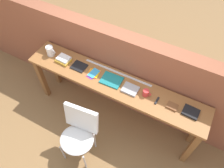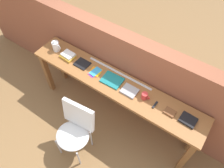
{
  "view_description": "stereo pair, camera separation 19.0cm",
  "coord_description": "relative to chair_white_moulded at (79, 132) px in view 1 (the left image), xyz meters",
  "views": [
    {
      "loc": [
        0.79,
        -1.23,
        3.11
      ],
      "look_at": [
        0.0,
        0.25,
        0.9
      ],
      "focal_mm": 35.0,
      "sensor_mm": 36.0,
      "label": 1
    },
    {
      "loc": [
        0.95,
        -1.13,
        3.11
      ],
      "look_at": [
        0.0,
        0.25,
        0.9
      ],
      "focal_mm": 35.0,
      "sensor_mm": 36.0,
      "label": 2
    }
  ],
  "objects": [
    {
      "name": "ground_plane",
      "position": [
        0.14,
        0.38,
        -0.53
      ],
      "size": [
        40.0,
        40.0,
        0.0
      ],
      "primitive_type": "plane",
      "color": "olive"
    },
    {
      "name": "brick_wall_back",
      "position": [
        0.14,
        1.02,
        0.17
      ],
      "size": [
        6.0,
        0.2,
        1.39
      ],
      "primitive_type": "cube",
      "color": "#935138",
      "rests_on": "ground"
    },
    {
      "name": "sideboard",
      "position": [
        0.14,
        0.68,
        0.21
      ],
      "size": [
        2.5,
        0.44,
        0.88
      ],
      "color": "#996033",
      "rests_on": "ground"
    },
    {
      "name": "chair_white_moulded",
      "position": [
        0.0,
        0.0,
        0.0
      ],
      "size": [
        0.49,
        0.5,
        0.89
      ],
      "color": "white",
      "rests_on": "ground"
    },
    {
      "name": "pitcher_white",
      "position": [
        -0.88,
        0.7,
        0.43
      ],
      "size": [
        0.14,
        0.1,
        0.18
      ],
      "color": "white",
      "rests_on": "sideboard"
    },
    {
      "name": "book_stack_leftmost",
      "position": [
        -0.65,
        0.69,
        0.38
      ],
      "size": [
        0.21,
        0.17,
        0.06
      ],
      "color": "gold",
      "rests_on": "sideboard"
    },
    {
      "name": "magazine_cycling",
      "position": [
        -0.4,
        0.7,
        0.36
      ],
      "size": [
        0.2,
        0.17,
        0.02
      ],
      "primitive_type": "cube",
      "rotation": [
        0.0,
        0.0,
        -0.01
      ],
      "color": "black",
      "rests_on": "sideboard"
    },
    {
      "name": "pamphlet_pile_colourful",
      "position": [
        -0.16,
        0.68,
        0.36
      ],
      "size": [
        0.16,
        0.19,
        0.01
      ],
      "color": "purple",
      "rests_on": "sideboard"
    },
    {
      "name": "book_open_centre",
      "position": [
        0.1,
        0.7,
        0.36
      ],
      "size": [
        0.28,
        0.22,
        0.02
      ],
      "primitive_type": "cube",
      "rotation": [
        0.0,
        0.0,
        0.04
      ],
      "color": "#19757A",
      "rests_on": "sideboard"
    },
    {
      "name": "book_grey_hardcover",
      "position": [
        0.38,
        0.67,
        0.37
      ],
      "size": [
        0.2,
        0.16,
        0.03
      ],
      "primitive_type": "cube",
      "rotation": [
        0.0,
        0.0,
        -0.01
      ],
      "color": "#9E9EA3",
      "rests_on": "sideboard"
    },
    {
      "name": "mug",
      "position": [
        0.58,
        0.69,
        0.4
      ],
      "size": [
        0.11,
        0.08,
        0.09
      ],
      "color": "red",
      "rests_on": "sideboard"
    },
    {
      "name": "multitool_folded",
      "position": [
        0.74,
        0.68,
        0.36
      ],
      "size": [
        0.03,
        0.11,
        0.02
      ],
      "primitive_type": "cube",
      "rotation": [
        0.0,
        0.0,
        -0.04
      ],
      "color": "black",
      "rests_on": "sideboard"
    },
    {
      "name": "leather_journal_brown",
      "position": [
        0.93,
        0.68,
        0.37
      ],
      "size": [
        0.13,
        0.11,
        0.02
      ],
      "primitive_type": "cube",
      "rotation": [
        0.0,
        0.0,
        -0.05
      ],
      "color": "brown",
      "rests_on": "sideboard"
    },
    {
      "name": "book_repair_rightmost",
      "position": [
        1.14,
        0.71,
        0.37
      ],
      "size": [
        0.19,
        0.16,
        0.03
      ],
      "primitive_type": "cube",
      "rotation": [
        0.0,
        0.0,
        -0.05
      ],
      "color": "black",
      "rests_on": "sideboard"
    },
    {
      "name": "ruler_metal_back_edge",
      "position": [
        0.11,
        0.85,
        0.35
      ],
      "size": [
        0.98,
        0.03,
        0.0
      ],
      "primitive_type": "cube",
      "color": "silver",
      "rests_on": "sideboard"
    }
  ]
}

